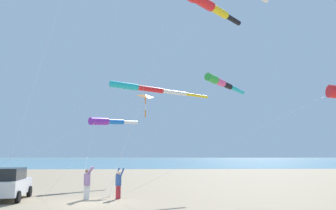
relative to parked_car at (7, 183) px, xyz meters
The scene contains 10 objects.
ground_plane 5.22m from the parked_car, 75.20° to the left, with size 600.00×600.00×0.00m, color gray.
ocean_water_strip 163.77m from the parked_car, behind, with size 240.00×600.00×0.01m, color teal.
parked_car is the anchor object (origin of this frame).
person_adult_flyer 4.59m from the parked_car, 91.71° to the left, with size 0.49×0.61×1.93m.
person_child_green_jacket 6.41m from the parked_car, 93.12° to the left, with size 0.64×0.58×1.81m.
kite_windsock_magenta_far_left 10.39m from the parked_car, 105.90° to the left, with size 5.10×15.48×7.36m.
kite_windsock_purple_drifting 11.42m from the parked_car, 155.10° to the left, with size 15.15×9.28×5.84m.
kite_windsock_white_trailing 14.62m from the parked_car, 97.17° to the left, with size 3.83×10.20×7.77m.
kite_delta_red_high_left 12.93m from the parked_car, 136.12° to the left, with size 10.98×2.76×7.85m.
kite_windsock_green_low_center 15.85m from the parked_car, 85.09° to the left, with size 5.77×8.57×12.31m.
Camera 1 is at (19.33, 3.61, 2.59)m, focal length 36.49 mm.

